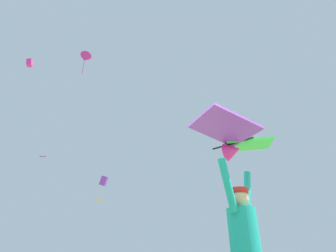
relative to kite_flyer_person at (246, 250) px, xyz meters
The scene contains 7 objects.
kite_flyer_person is the anchor object (origin of this frame).
held_stunt_kite 1.31m from the kite_flyer_person, 72.34° to the right, with size 1.53×1.02×0.38m.
distant_kite_magenta_high_right 32.09m from the kite_flyer_person, 98.09° to the left, with size 0.83×0.75×0.92m.
distant_kite_magenta_high_left 28.35m from the kite_flyer_person, 86.01° to the left, with size 1.64×1.69×2.77m.
distant_kite_purple_far_center 33.32m from the kite_flyer_person, 88.79° to the left, with size 1.02×1.03×0.24m.
distant_kite_orange_low_left 32.67m from the kite_flyer_person, 75.02° to the left, with size 0.70×0.69×0.21m.
distant_kite_purple_mid_right 26.64m from the kite_flyer_person, 75.15° to the left, with size 0.96×1.10×1.20m.
Camera 1 is at (-2.54, -2.27, 0.80)m, focal length 27.61 mm.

